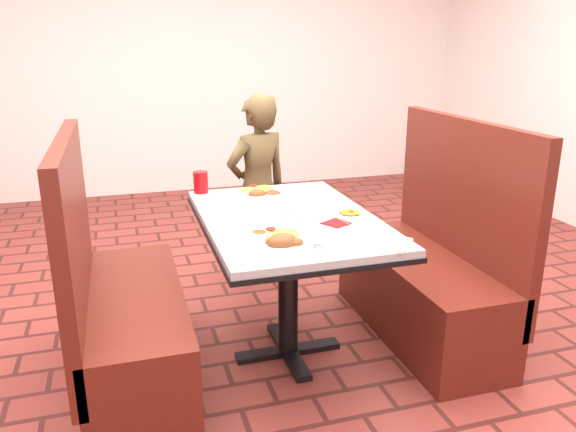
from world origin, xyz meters
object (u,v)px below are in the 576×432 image
at_px(dining_table, 288,235).
at_px(near_dinner_plate, 280,236).
at_px(plantain_plate, 349,214).
at_px(booth_bench_right, 429,277).
at_px(booth_bench_left, 124,317).
at_px(far_dinner_plate, 260,190).
at_px(red_tumbler, 201,182).
at_px(diner_person, 258,190).

distance_m(dining_table, near_dinner_plate, 0.40).
bearing_deg(plantain_plate, booth_bench_right, 9.34).
xyz_separation_m(booth_bench_left, far_dinner_plate, (0.77, 0.41, 0.45)).
relative_size(booth_bench_right, red_tumbler, 10.09).
height_order(diner_person, far_dinner_plate, diner_person).
relative_size(booth_bench_right, far_dinner_plate, 4.20).
bearing_deg(booth_bench_right, plantain_plate, -170.66).
relative_size(diner_person, plantain_plate, 7.37).
bearing_deg(near_dinner_plate, diner_person, 79.88).
height_order(dining_table, booth_bench_left, booth_bench_left).
distance_m(far_dinner_plate, red_tumbler, 0.34).
xyz_separation_m(diner_person, near_dinner_plate, (-0.24, -1.35, 0.16)).
bearing_deg(red_tumbler, dining_table, -58.82).
bearing_deg(red_tumbler, booth_bench_right, -26.04).
bearing_deg(dining_table, near_dinner_plate, -112.22).
bearing_deg(booth_bench_left, far_dinner_plate, 28.20).
xyz_separation_m(diner_person, plantain_plate, (0.19, -1.08, 0.14)).
bearing_deg(diner_person, booth_bench_left, 28.46).
xyz_separation_m(dining_table, near_dinner_plate, (-0.14, -0.35, 0.13)).
bearing_deg(diner_person, near_dinner_plate, 60.18).
bearing_deg(plantain_plate, diner_person, 99.74).
xyz_separation_m(booth_bench_right, plantain_plate, (-0.52, -0.08, 0.43)).
distance_m(booth_bench_right, near_dinner_plate, 1.10).
height_order(near_dinner_plate, plantain_plate, near_dinner_plate).
distance_m(booth_bench_left, near_dinner_plate, 0.87).
relative_size(dining_table, booth_bench_right, 1.01).
height_order(plantain_plate, red_tumbler, red_tumbler).
relative_size(booth_bench_left, booth_bench_right, 1.00).
height_order(booth_bench_left, plantain_plate, booth_bench_left).
distance_m(booth_bench_left, diner_person, 1.37).
distance_m(booth_bench_right, far_dinner_plate, 1.03).
relative_size(dining_table, booth_bench_left, 1.01).
bearing_deg(red_tumbler, near_dinner_plate, -78.12).
distance_m(diner_person, far_dinner_plate, 0.62).
relative_size(dining_table, plantain_plate, 7.20).
distance_m(dining_table, far_dinner_plate, 0.43).
xyz_separation_m(diner_person, red_tumbler, (-0.43, -0.45, 0.19)).
relative_size(dining_table, far_dinner_plate, 4.25).
bearing_deg(plantain_plate, far_dinner_plate, 122.60).
relative_size(plantain_plate, red_tumbler, 1.42).
xyz_separation_m(booth_bench_left, red_tumbler, (0.46, 0.55, 0.48)).
bearing_deg(far_dinner_plate, dining_table, -85.37).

